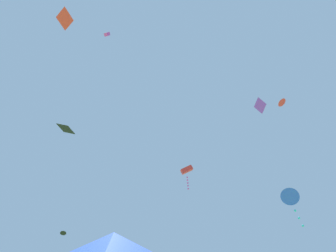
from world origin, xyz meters
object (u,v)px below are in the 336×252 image
Objects in this scene: kite_blue_delta at (290,197)px; kite_black_delta at (63,233)px; canopy_tent_blue at (113,247)px; kite_red_box at (187,171)px; kite_red_delta at (282,102)px; kite_magenta_box at (107,34)px; kite_red_diamond at (65,19)px; kite_black_diamond at (66,128)px; kite_purple_diamond at (260,106)px.

kite_blue_delta reaches higher than kite_black_delta.
kite_red_box is (5.76, 17.88, 10.28)m from canopy_tent_blue.
kite_magenta_box reaches higher than kite_red_delta.
kite_magenta_box is (3.62, 1.70, 0.27)m from kite_red_diamond.
kite_blue_delta is 13.90m from kite_red_box.
kite_red_delta reaches higher than kite_red_diamond.
kite_black_diamond is at bearing -149.21° from kite_red_box.
kite_black_delta is at bearing 109.97° from canopy_tent_blue.
kite_red_diamond reaches higher than kite_black_delta.
kite_black_delta is (-0.93, 15.97, -16.02)m from kite_red_diamond.
kite_purple_diamond is at bearing -18.72° from kite_black_delta.
kite_black_delta is (-26.72, 4.89, -16.10)m from kite_red_delta.
kite_purple_diamond is 5.86m from kite_red_delta.
kite_red_box reaches higher than kite_blue_delta.
kite_purple_diamond is at bearing 20.79° from kite_magenta_box.
kite_black_diamond reaches higher than kite_blue_delta.
kite_black_delta is (-19.09, 15.08, -0.14)m from kite_blue_delta.
kite_black_delta is at bearing 161.28° from kite_purple_diamond.
kite_red_diamond is 20.06m from kite_red_box.
kite_red_diamond is 2.06× the size of kite_magenta_box.
kite_blue_delta is (-3.17, -7.53, -13.25)m from kite_purple_diamond.
kite_red_diamond is at bearing -177.18° from kite_blue_delta.
kite_blue_delta is at bearing 30.85° from canopy_tent_blue.
kite_blue_delta is 1.54× the size of kite_red_diamond.
kite_purple_diamond is 0.90× the size of kite_red_delta.
kite_purple_diamond is at bearing 9.69° from kite_black_diamond.
canopy_tent_blue is 21.41m from kite_red_box.
kite_black_diamond is at bearing 120.62° from canopy_tent_blue.
kite_red_delta is 0.96× the size of kite_red_diamond.
canopy_tent_blue is 16.67m from kite_black_diamond.
kite_red_delta reaches higher than canopy_tent_blue.
kite_black_diamond is at bearing 82.44° from kite_red_diamond.
kite_purple_diamond is 27.04m from kite_black_delta.
kite_red_diamond is (-0.65, -4.90, 8.84)m from kite_black_diamond.
kite_red_diamond reaches higher than kite_blue_delta.
kite_black_diamond is 2.02× the size of kite_magenta_box.
kite_red_box reaches higher than kite_black_delta.
canopy_tent_blue is 26.62m from kite_purple_diamond.
kite_black_diamond reaches higher than canopy_tent_blue.
kite_purple_diamond is 21.87m from kite_black_diamond.
canopy_tent_blue is 2.09× the size of kite_black_diamond.
kite_purple_diamond reaches higher than kite_blue_delta.
kite_red_delta is at bearing 22.93° from kite_magenta_box.
kite_red_delta reaches higher than kite_black_delta.
kite_blue_delta is 19.29m from kite_black_diamond.
kite_blue_delta is at bearing -38.30° from kite_black_delta.
kite_red_delta is 1.99× the size of kite_magenta_box.
kite_red_delta reaches higher than kite_purple_diamond.
kite_red_delta is at bearing 41.88° from canopy_tent_blue.
kite_red_box is (12.73, 12.09, -9.70)m from kite_red_diamond.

